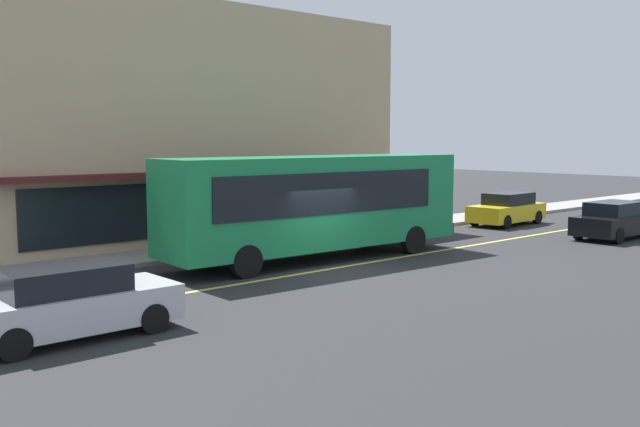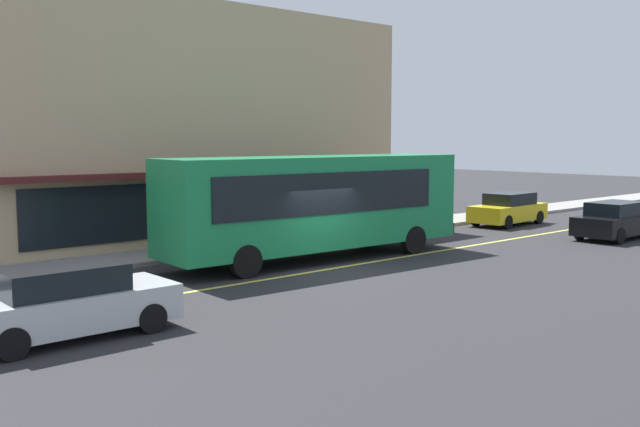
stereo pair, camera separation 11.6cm
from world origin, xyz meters
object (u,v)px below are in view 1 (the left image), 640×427
(traffic_light, at_px, (400,174))
(pedestrian_near_storefront, at_px, (421,200))
(car_yellow, at_px, (507,209))
(bus, at_px, (317,202))
(car_silver, at_px, (69,302))
(pedestrian_at_corner, at_px, (268,214))
(pedestrian_by_curb, at_px, (346,210))
(car_black, at_px, (615,220))

(traffic_light, xyz_separation_m, pedestrian_near_storefront, (2.40, 0.81, -1.39))
(traffic_light, distance_m, car_yellow, 6.00)
(bus, bearing_deg, car_silver, -159.94)
(bus, height_order, pedestrian_at_corner, bus)
(car_silver, bearing_deg, bus, 20.06)
(car_silver, relative_size, pedestrian_at_corner, 2.47)
(traffic_light, relative_size, pedestrian_near_storefront, 1.92)
(car_yellow, distance_m, pedestrian_by_curb, 8.69)
(car_silver, height_order, car_black, same)
(bus, height_order, car_yellow, bus)
(pedestrian_at_corner, bearing_deg, pedestrian_by_curb, -2.01)
(bus, distance_m, pedestrian_at_corner, 3.87)
(bus, relative_size, pedestrian_by_curb, 7.10)
(pedestrian_by_curb, bearing_deg, traffic_light, -5.11)
(bus, bearing_deg, pedestrian_at_corner, 78.43)
(pedestrian_at_corner, relative_size, pedestrian_near_storefront, 1.05)
(bus, distance_m, car_silver, 10.64)
(traffic_light, bearing_deg, car_black, -57.72)
(bus, height_order, pedestrian_near_storefront, bus)
(traffic_light, relative_size, car_yellow, 0.73)
(bus, distance_m, pedestrian_near_storefront, 11.00)
(pedestrian_by_curb, bearing_deg, pedestrian_at_corner, 177.99)
(car_yellow, height_order, car_black, same)
(traffic_light, bearing_deg, pedestrian_by_curb, 174.89)
(pedestrian_by_curb, xyz_separation_m, pedestrian_near_storefront, (5.41, 0.54, 0.06))
(car_silver, distance_m, pedestrian_near_storefront, 21.54)
(traffic_light, bearing_deg, car_yellow, -20.23)
(pedestrian_at_corner, bearing_deg, pedestrian_near_storefront, 2.41)
(car_silver, xyz_separation_m, car_yellow, (23.07, 4.94, 0.00))
(bus, height_order, car_black, bus)
(pedestrian_by_curb, height_order, pedestrian_at_corner, pedestrian_at_corner)
(car_black, bearing_deg, bus, 161.28)
(car_silver, distance_m, pedestrian_by_curb, 16.36)
(car_black, xyz_separation_m, pedestrian_near_storefront, (-2.36, 8.35, 0.40))
(car_yellow, bearing_deg, pedestrian_at_corner, 169.07)
(car_silver, xyz_separation_m, pedestrian_near_storefront, (20.10, 7.73, 0.40))
(bus, relative_size, pedestrian_at_corner, 6.45)
(car_black, xyz_separation_m, pedestrian_by_curb, (-7.77, 7.82, 0.35))
(pedestrian_at_corner, bearing_deg, car_black, -34.05)
(car_silver, bearing_deg, pedestrian_at_corner, 34.46)
(traffic_light, xyz_separation_m, car_silver, (-17.69, -6.93, -1.79))
(car_yellow, relative_size, pedestrian_at_corner, 2.52)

